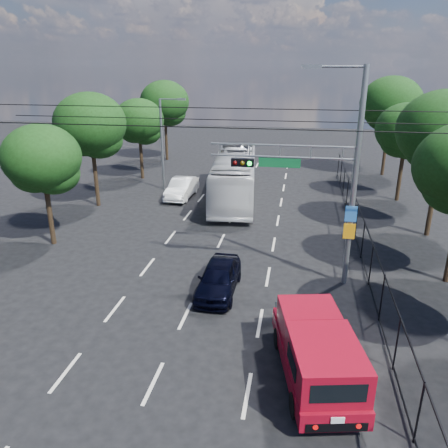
% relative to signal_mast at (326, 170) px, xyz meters
% --- Properties ---
extents(ground, '(120.00, 120.00, 0.00)m').
position_rel_signal_mast_xyz_m(ground, '(-5.28, -7.99, -5.24)').
color(ground, black).
rests_on(ground, ground).
extents(lane_markings, '(6.12, 38.00, 0.01)m').
position_rel_signal_mast_xyz_m(lane_markings, '(-5.28, 6.01, -5.24)').
color(lane_markings, beige).
rests_on(lane_markings, ground).
extents(signal_mast, '(6.43, 0.39, 9.50)m').
position_rel_signal_mast_xyz_m(signal_mast, '(0.00, 0.00, 0.00)').
color(signal_mast, slate).
rests_on(signal_mast, ground).
extents(streetlight_left, '(2.09, 0.22, 7.08)m').
position_rel_signal_mast_xyz_m(streetlight_left, '(-11.62, 14.01, -1.30)').
color(streetlight_left, slate).
rests_on(streetlight_left, ground).
extents(utility_wires, '(22.00, 5.04, 0.74)m').
position_rel_signal_mast_xyz_m(utility_wires, '(-5.28, 0.84, 1.99)').
color(utility_wires, black).
rests_on(utility_wires, ground).
extents(fence_right, '(0.06, 34.03, 2.00)m').
position_rel_signal_mast_xyz_m(fence_right, '(2.32, 4.18, -4.21)').
color(fence_right, black).
rests_on(fence_right, ground).
extents(tree_right_c, '(5.10, 5.10, 8.29)m').
position_rel_signal_mast_xyz_m(tree_right_c, '(6.53, 7.03, 0.49)').
color(tree_right_c, black).
rests_on(tree_right_c, ground).
extents(tree_right_d, '(4.32, 4.32, 7.02)m').
position_rel_signal_mast_xyz_m(tree_right_d, '(6.13, 14.03, -0.39)').
color(tree_right_d, black).
rests_on(tree_right_d, ground).
extents(tree_right_e, '(5.28, 5.28, 8.58)m').
position_rel_signal_mast_xyz_m(tree_right_e, '(6.33, 22.03, 0.69)').
color(tree_right_e, black).
rests_on(tree_right_e, ground).
extents(tree_left_b, '(4.08, 4.08, 6.63)m').
position_rel_signal_mast_xyz_m(tree_left_b, '(-14.47, 2.03, -0.66)').
color(tree_left_b, black).
rests_on(tree_left_b, ground).
extents(tree_left_c, '(4.80, 4.80, 7.80)m').
position_rel_signal_mast_xyz_m(tree_left_c, '(-15.07, 9.03, 0.15)').
color(tree_left_c, black).
rests_on(tree_left_c, ground).
extents(tree_left_d, '(4.20, 4.20, 6.83)m').
position_rel_signal_mast_xyz_m(tree_left_d, '(-14.67, 17.03, -0.52)').
color(tree_left_d, black).
rests_on(tree_left_d, ground).
extents(tree_left_e, '(4.92, 4.92, 7.99)m').
position_rel_signal_mast_xyz_m(tree_left_e, '(-14.87, 25.03, 0.29)').
color(tree_left_e, black).
rests_on(tree_left_e, ground).
extents(red_pickup, '(3.00, 5.70, 2.02)m').
position_rel_signal_mast_xyz_m(red_pickup, '(-0.27, -6.91, -4.16)').
color(red_pickup, black).
rests_on(red_pickup, ground).
extents(navy_hatchback, '(1.66, 4.08, 1.39)m').
position_rel_signal_mast_xyz_m(navy_hatchback, '(-4.33, -1.82, -4.55)').
color(navy_hatchback, black).
rests_on(navy_hatchback, ground).
extents(white_bus, '(4.11, 12.52, 3.42)m').
position_rel_signal_mast_xyz_m(white_bus, '(-5.78, 12.26, -3.53)').
color(white_bus, silver).
rests_on(white_bus, ground).
extents(white_van, '(1.67, 4.46, 1.45)m').
position_rel_signal_mast_xyz_m(white_van, '(-9.74, 11.97, -4.52)').
color(white_van, white).
rests_on(white_van, ground).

